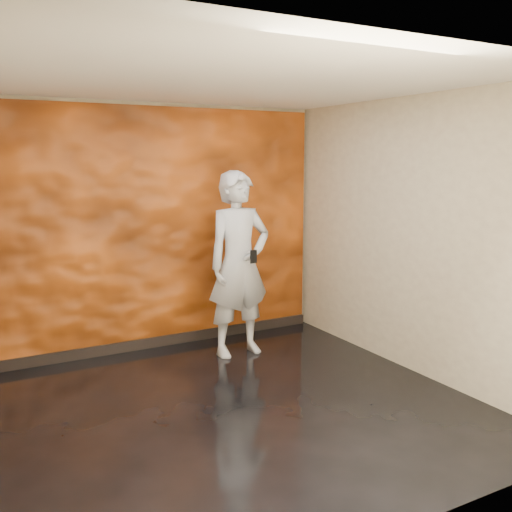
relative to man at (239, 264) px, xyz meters
The scene contains 5 objects.
room 1.47m from the man, 117.82° to the right, with size 4.02×4.02×2.81m.
feature_wall 1.03m from the man, 133.65° to the left, with size 3.90×0.06×2.75m, color orange.
baseboard 1.35m from the man, 135.34° to the left, with size 3.90×0.04×0.12m, color black.
man is the anchor object (origin of this frame).
phone 0.31m from the man, 83.32° to the right, with size 0.08×0.02×0.14m, color black.
Camera 1 is at (-2.15, -4.27, 2.17)m, focal length 40.00 mm.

